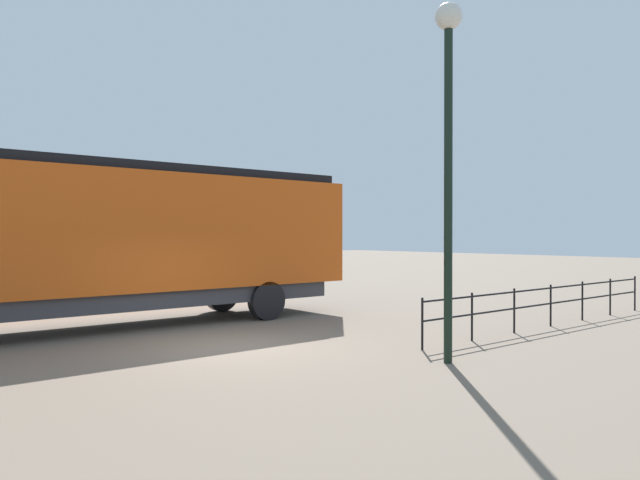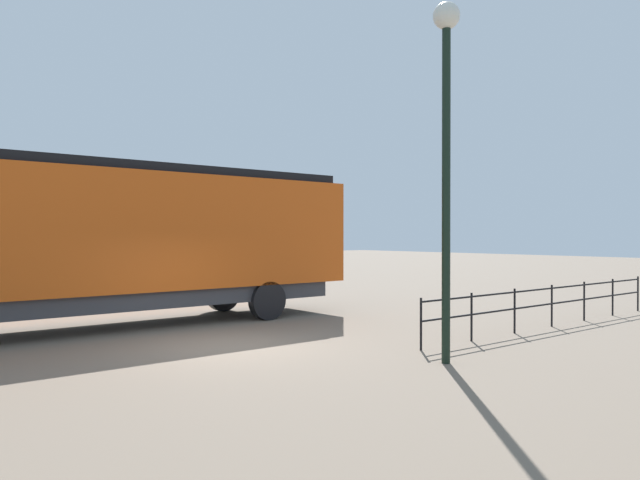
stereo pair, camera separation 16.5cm
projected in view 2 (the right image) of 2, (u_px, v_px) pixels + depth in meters
ground_plane at (228, 347)px, 12.84m from camera, size 120.00×120.00×0.00m
locomotive at (99, 237)px, 15.23m from camera, size 2.84×15.32×4.26m
lamp_post at (446, 114)px, 11.17m from camera, size 0.51×0.51×6.79m
platform_fence at (552, 300)px, 15.69m from camera, size 0.05×10.34×1.10m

